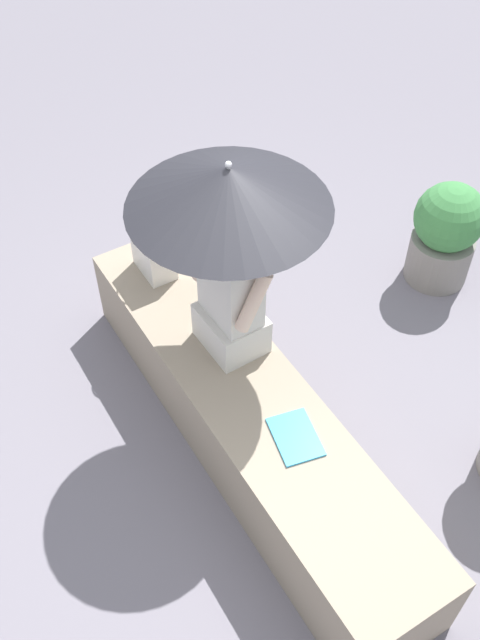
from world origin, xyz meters
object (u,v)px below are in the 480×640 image
Objects in this scene: parasol at (229,188)px; handbag_black at (153,250)px; planter_near at (445,233)px; magazine at (295,437)px; person_seated at (231,290)px.

handbag_black is at bearing 8.56° from parasol.
handbag_black is 1.89m from planter_near.
parasol is at bearing 7.79° from magazine.
person_seated reaches higher than magazine.
magazine is 1.94m from planter_near.
magazine is (-0.67, 0.05, -0.38)m from person_seated.
planter_near reaches higher than magazine.
handbag_black is (0.70, 0.10, -0.23)m from person_seated.
handbag_black is (0.68, 0.10, -0.84)m from parasol.
person_seated is 0.61m from parasol.
parasol is 3.45× the size of handbag_black.
parasol reaches higher than handbag_black.
magazine is at bearing 176.04° from person_seated.
planter_near is at bearing -51.94° from magazine.
planter_near is (-0.53, -1.79, -0.29)m from handbag_black.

